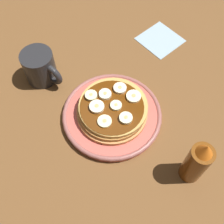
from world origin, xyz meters
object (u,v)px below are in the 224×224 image
object	(u,v)px
banana_slice_6	(120,88)
pancake_stack	(111,109)
banana_slice_4	(105,94)
banana_slice_1	(134,96)
syrup_bottle	(197,162)
banana_slice_0	(116,106)
banana_slice_3	(97,107)
coffee_mug	(40,67)
banana_slice_5	(126,118)
napkin	(160,40)
plate	(112,115)
banana_slice_7	(91,96)
banana_slice_2	(105,121)

from	to	relation	value
banana_slice_6	pancake_stack	bearing A→B (deg)	-79.38
banana_slice_4	banana_slice_1	bearing A→B (deg)	30.43
syrup_bottle	banana_slice_0	bearing A→B (deg)	173.53
banana_slice_4	banana_slice_6	world-z (taller)	same
banana_slice_3	coffee_mug	size ratio (longest dim) A/B	0.30
banana_slice_5	napkin	size ratio (longest dim) A/B	0.28
banana_slice_0	banana_slice_3	bearing A→B (deg)	-139.85
banana_slice_0	pancake_stack	bearing A→B (deg)	-155.09
plate	banana_slice_7	world-z (taller)	banana_slice_7
banana_slice_0	banana_slice_6	distance (cm)	5.01
banana_slice_0	syrup_bottle	world-z (taller)	syrup_bottle
plate	napkin	size ratio (longest dim) A/B	2.23
banana_slice_2	banana_slice_7	distance (cm)	7.65
banana_slice_2	banana_slice_7	xyz separation A→B (cm)	(-6.66, 3.74, 0.18)
banana_slice_1	banana_slice_3	size ratio (longest dim) A/B	1.01
plate	banana_slice_6	bearing A→B (deg)	104.03
banana_slice_1	banana_slice_4	xyz separation A→B (cm)	(-5.88, -3.45, 0.08)
banana_slice_2	banana_slice_5	distance (cm)	4.89
banana_slice_4	banana_slice_7	bearing A→B (deg)	-138.45
banana_slice_7	coffee_mug	world-z (taller)	coffee_mug
banana_slice_3	banana_slice_0	bearing A→B (deg)	40.15
banana_slice_0	banana_slice_5	xyz separation A→B (cm)	(3.78, -1.52, 0.06)
pancake_stack	banana_slice_2	world-z (taller)	banana_slice_2
pancake_stack	banana_slice_6	world-z (taller)	banana_slice_6
banana_slice_0	banana_slice_2	world-z (taller)	banana_slice_0
banana_slice_0	banana_slice_4	distance (cm)	4.04
banana_slice_5	napkin	distance (cm)	32.09
banana_slice_7	pancake_stack	bearing A→B (deg)	7.15
napkin	syrup_bottle	xyz separation A→B (cm)	(25.81, -31.61, 6.53)
plate	banana_slice_0	bearing A→B (deg)	40.62
banana_slice_7	napkin	xyz separation A→B (cm)	(2.29, 30.31, -5.17)
coffee_mug	syrup_bottle	bearing A→B (deg)	-1.58
banana_slice_1	banana_slice_6	xyz separation A→B (cm)	(-3.99, 0.07, 0.04)
coffee_mug	banana_slice_3	bearing A→B (deg)	-4.91
banana_slice_4	coffee_mug	world-z (taller)	coffee_mug
banana_slice_2	banana_slice_5	world-z (taller)	banana_slice_5
plate	pancake_stack	world-z (taller)	pancake_stack
banana_slice_1	banana_slice_2	xyz separation A→B (cm)	(-1.74, -9.43, -0.08)
plate	banana_slice_3	xyz separation A→B (cm)	(-2.73, -2.29, 4.22)
banana_slice_2	syrup_bottle	bearing A→B (deg)	6.51
banana_slice_0	napkin	size ratio (longest dim) A/B	0.25
pancake_stack	banana_slice_2	size ratio (longest dim) A/B	5.30
plate	banana_slice_6	distance (cm)	6.80
banana_slice_2	napkin	xyz separation A→B (cm)	(-4.37, 34.05, -4.99)
plate	banana_slice_3	distance (cm)	5.53
banana_slice_4	napkin	distance (cm)	28.54
banana_slice_2	banana_slice_7	size ratio (longest dim) A/B	1.11
banana_slice_2	banana_slice_7	bearing A→B (deg)	150.67
banana_slice_0	banana_slice_3	distance (cm)	4.50
pancake_stack	banana_slice_7	distance (cm)	5.78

